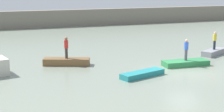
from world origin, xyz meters
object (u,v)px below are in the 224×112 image
object	(u,v)px
rowboat_grey	(214,52)
person_blue_shirt	(186,49)
person_yellow_shirt	(215,40)
rowboat_brown	(67,62)
rowboat_teal	(142,74)
person_red_shirt	(66,46)
rowboat_green	(186,63)

from	to	relation	value
rowboat_grey	person_blue_shirt	xyz separation A→B (m)	(-4.68, -2.70, 1.12)
person_yellow_shirt	rowboat_brown	bearing A→B (deg)	176.99
rowboat_teal	person_red_shirt	size ratio (longest dim) A/B	1.99
person_blue_shirt	rowboat_green	bearing A→B (deg)	-90.00
person_red_shirt	person_blue_shirt	size ratio (longest dim) A/B	1.01
rowboat_brown	person_blue_shirt	distance (m)	9.44
rowboat_green	person_yellow_shirt	size ratio (longest dim) A/B	2.24
person_blue_shirt	rowboat_grey	bearing A→B (deg)	30.01
rowboat_teal	rowboat_grey	xyz separation A→B (m)	(9.24, 4.48, 0.05)
rowboat_brown	rowboat_grey	world-z (taller)	rowboat_brown
rowboat_teal	rowboat_green	bearing A→B (deg)	4.13
rowboat_green	rowboat_grey	size ratio (longest dim) A/B	1.19
rowboat_green	rowboat_brown	bearing A→B (deg)	162.46
rowboat_green	person_yellow_shirt	bearing A→B (deg)	33.77
rowboat_brown	rowboat_teal	xyz separation A→B (m)	(4.16, -5.19, -0.08)
person_yellow_shirt	rowboat_grey	bearing A→B (deg)	0.00
rowboat_teal	person_yellow_shirt	xyz separation A→B (m)	(9.24, 4.48, 1.20)
rowboat_green	rowboat_teal	bearing A→B (deg)	-154.95
person_blue_shirt	person_yellow_shirt	xyz separation A→B (m)	(4.68, 2.70, 0.03)
rowboat_teal	rowboat_grey	distance (m)	10.27
rowboat_brown	rowboat_green	bearing A→B (deg)	0.45
rowboat_teal	person_yellow_shirt	world-z (taller)	person_yellow_shirt
rowboat_green	person_red_shirt	xyz separation A→B (m)	(-8.73, 3.41, 1.30)
person_yellow_shirt	person_blue_shirt	bearing A→B (deg)	-149.99
rowboat_green	rowboat_grey	bearing A→B (deg)	33.77
rowboat_grey	person_red_shirt	xyz separation A→B (m)	(-13.41, 0.70, 1.26)
rowboat_grey	person_blue_shirt	distance (m)	5.51
rowboat_brown	person_yellow_shirt	world-z (taller)	person_yellow_shirt
rowboat_teal	person_blue_shirt	bearing A→B (deg)	4.13
person_red_shirt	person_yellow_shirt	xyz separation A→B (m)	(13.41, -0.70, -0.11)
person_red_shirt	person_yellow_shirt	bearing A→B (deg)	-3.01
rowboat_teal	rowboat_brown	bearing A→B (deg)	111.61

